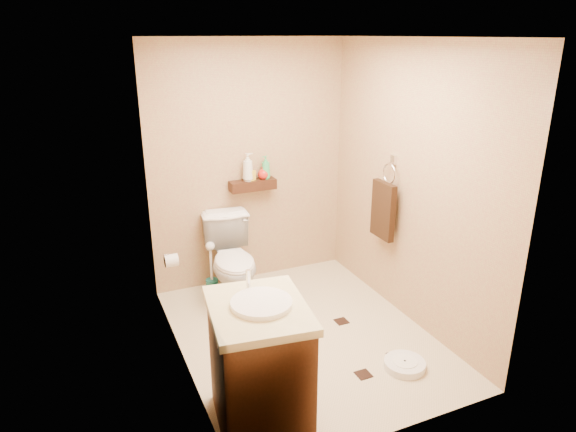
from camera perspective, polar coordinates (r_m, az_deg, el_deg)
name	(u,v)px	position (r m, az deg, el deg)	size (l,w,h in m)	color
ground	(303,335)	(4.48, 1.67, -13.10)	(2.50, 2.50, 0.00)	beige
wall_back	(250,165)	(5.08, -4.30, 5.63)	(2.00, 0.04, 2.40)	tan
wall_front	(400,264)	(2.97, 12.38, -5.22)	(2.00, 0.04, 2.40)	tan
wall_left	(175,219)	(3.67, -12.40, -0.34)	(0.04, 2.50, 2.40)	tan
wall_right	(411,186)	(4.47, 13.49, 3.21)	(0.04, 2.50, 2.40)	tan
ceiling	(306,37)	(3.77, 2.05, 19.27)	(2.00, 2.50, 0.02)	silver
wall_shelf	(253,185)	(5.05, -3.94, 3.45)	(0.46, 0.14, 0.10)	#361C0E
floor_accents	(311,336)	(4.47, 2.53, -13.17)	(1.21, 1.36, 0.01)	black
toilet	(233,261)	(4.86, -6.14, -5.03)	(0.45, 0.79, 0.81)	white
vanity	(260,365)	(3.38, -3.18, -16.17)	(0.68, 0.78, 1.00)	brown
bathroom_scale	(405,364)	(4.19, 12.82, -15.79)	(0.36, 0.36, 0.06)	white
toilet_brush	(212,275)	(5.13, -8.48, -6.46)	(0.12, 0.12, 0.53)	#1B6D68
towel_ring	(384,208)	(4.69, 10.58, 0.92)	(0.12, 0.30, 0.76)	silver
toilet_paper	(171,260)	(4.49, -12.85, -4.83)	(0.12, 0.11, 0.12)	white
bottle_a	(248,167)	(4.99, -4.49, 5.45)	(0.11, 0.11, 0.27)	silver
bottle_b	(251,173)	(5.01, -4.12, 4.80)	(0.07, 0.07, 0.15)	gold
bottle_c	(263,172)	(5.06, -2.76, 4.91)	(0.11, 0.11, 0.14)	red
bottle_d	(266,167)	(5.05, -2.49, 5.43)	(0.09, 0.09, 0.23)	#38A85E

